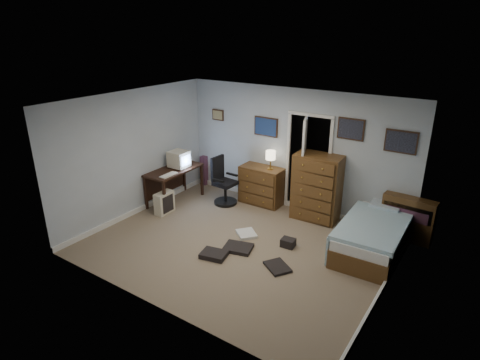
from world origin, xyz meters
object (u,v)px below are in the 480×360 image
object	(u,v)px
low_dresser	(262,185)
bed	(372,235)
office_chair	(223,186)
computer_desk	(171,176)
tall_dresser	(317,187)

from	to	relation	value
low_dresser	bed	xyz separation A→B (m)	(2.59, -0.64, -0.12)
office_chair	bed	bearing A→B (deg)	0.14
computer_desk	office_chair	distance (m)	1.15
tall_dresser	bed	xyz separation A→B (m)	(1.31, -0.62, -0.37)
office_chair	low_dresser	size ratio (longest dim) A/B	1.12
computer_desk	bed	size ratio (longest dim) A/B	0.70
low_dresser	bed	bearing A→B (deg)	-14.75
low_dresser	computer_desk	bearing A→B (deg)	-150.17
tall_dresser	low_dresser	bearing A→B (deg)	175.53
office_chair	bed	distance (m)	3.29
office_chair	tall_dresser	distance (m)	2.03
low_dresser	office_chair	bearing A→B (deg)	-147.17
computer_desk	tall_dresser	world-z (taller)	tall_dresser
computer_desk	office_chair	size ratio (longest dim) A/B	1.28
low_dresser	bed	distance (m)	2.67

